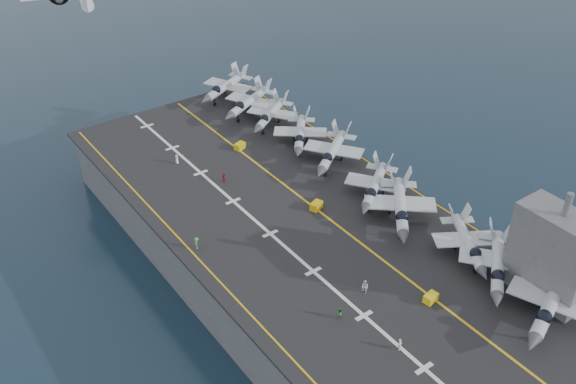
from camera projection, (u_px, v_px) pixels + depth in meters
ground at (303, 273)px, 99.54m from camera, size 500.00×500.00×0.00m
hull at (303, 248)px, 96.75m from camera, size 36.00×90.00×10.00m
flight_deck at (304, 220)px, 93.86m from camera, size 38.00×92.00×0.40m
foul_line at (320, 212)px, 95.19m from camera, size 0.35×90.00×0.02m
landing_centerline at (270, 234)px, 90.82m from camera, size 0.50×90.00×0.02m
deck_edge_port at (202, 263)px, 85.48m from camera, size 0.25×90.00×0.02m
deck_edge_stbd at (396, 179)px, 102.72m from camera, size 0.25×90.00×0.02m
island_superstructure at (556, 245)px, 76.65m from camera, size 5.00×10.00×15.00m
fighter_jet_0 at (551, 302)px, 75.46m from camera, size 18.09×15.08×5.37m
fighter_jet_1 at (498, 262)px, 81.74m from camera, size 17.51×16.72×5.08m
fighter_jet_2 at (468, 241)px, 85.68m from camera, size 14.55×16.00×4.63m
fighter_jet_3 at (401, 205)px, 92.01m from camera, size 18.02×18.52×5.39m
fighter_jet_4 at (375, 184)px, 97.03m from camera, size 16.78×15.68×4.85m
fighter_jet_5 at (333, 150)px, 105.34m from camera, size 17.58×16.40×5.08m
fighter_jet_6 at (300, 133)px, 110.65m from camera, size 15.90×16.52×4.80m
fighter_jet_7 at (271, 113)px, 116.88m from camera, size 16.25×15.00×4.70m
fighter_jet_8 at (249, 101)px, 120.69m from camera, size 17.47×15.19×5.10m
tow_cart_a at (431, 298)px, 79.15m from camera, size 1.97×1.45×1.08m
tow_cart_b at (316, 206)px, 95.57m from camera, size 2.24×1.85×1.15m
tow_cart_c at (240, 146)px, 110.50m from camera, size 2.14×1.74×1.11m
crew_1 at (400, 344)px, 72.49m from camera, size 1.15×1.03×1.59m
crew_2 at (339, 313)px, 76.58m from camera, size 1.14×1.04×1.59m
crew_3 at (197, 243)px, 87.60m from camera, size 1.16×1.30×1.81m
crew_4 at (224, 177)px, 101.78m from camera, size 1.16×1.01×1.61m
crew_5 at (177, 159)px, 106.40m from camera, size 0.96×1.13×1.59m
crew_7 at (365, 287)px, 80.21m from camera, size 0.90×1.23×1.92m
transport_plane at (85, 0)px, 120.16m from camera, size 25.92×21.09×5.32m
fighter_jet_9 at (226, 86)px, 126.42m from camera, size 17.47×15.19×5.10m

